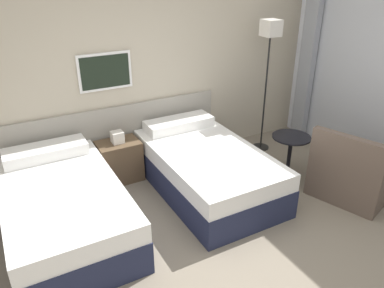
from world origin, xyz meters
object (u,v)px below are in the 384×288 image
bed_near_window (206,168)px  side_table (290,149)px  floor_lamp (269,45)px  bed_near_door (63,208)px  nightstand (120,160)px  armchair (352,174)px

bed_near_window → side_table: size_ratio=3.30×
bed_near_window → floor_lamp: floor_lamp is taller
bed_near_door → side_table: 2.72m
bed_near_door → floor_lamp: size_ratio=1.04×
nightstand → armchair: 2.78m
bed_near_door → side_table: (2.71, -0.27, 0.13)m
armchair → side_table: bearing=10.7°
nightstand → side_table: bearing=-27.8°
bed_near_window → nightstand: 1.10m
side_table → armchair: bearing=-61.4°
bed_near_door → armchair: (3.07, -0.93, 0.00)m
nightstand → side_table: 2.13m
floor_lamp → armchair: bearing=-85.7°
bed_near_door → side_table: size_ratio=3.30×
floor_lamp → side_table: (-0.24, -0.85, -1.10)m
armchair → bed_near_door: bearing=55.1°
floor_lamp → nightstand: bearing=176.1°
floor_lamp → bed_near_door: bearing=-169.0°
bed_near_door → nightstand: 1.10m
bed_near_door → bed_near_window: bearing=0.0°
side_table → armchair: size_ratio=0.58×
bed_near_door → bed_near_window: (1.66, 0.00, 0.00)m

